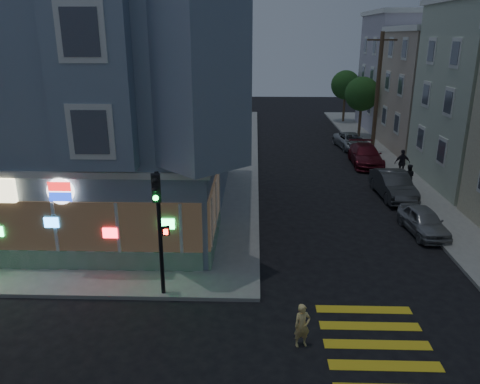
{
  "coord_description": "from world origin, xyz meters",
  "views": [
    {
      "loc": [
        2.75,
        -12.26,
        8.85
      ],
      "look_at": [
        2.15,
        6.34,
        2.61
      ],
      "focal_mm": 35.0,
      "sensor_mm": 36.0,
      "label": 1
    }
  ],
  "objects_px": {
    "street_tree_far": "(346,85)",
    "parked_car_d": "(351,141)",
    "traffic_signal": "(159,215)",
    "fire_hydrant": "(404,187)",
    "parked_car_c": "(366,155)",
    "pedestrian_b": "(402,163)",
    "utility_pole": "(377,92)",
    "pedestrian_a": "(408,177)",
    "running_child": "(302,326)",
    "parked_car_b": "(393,185)",
    "parked_car_a": "(424,221)",
    "street_tree_near": "(362,94)"
  },
  "relations": [
    {
      "from": "pedestrian_a",
      "to": "parked_car_c",
      "type": "relative_size",
      "value": 0.3
    },
    {
      "from": "parked_car_c",
      "to": "fire_hydrant",
      "type": "xyz_separation_m",
      "value": [
        0.6,
        -7.12,
        -0.11
      ]
    },
    {
      "from": "parked_car_b",
      "to": "utility_pole",
      "type": "bearing_deg",
      "value": 80.27
    },
    {
      "from": "parked_car_c",
      "to": "fire_hydrant",
      "type": "relative_size",
      "value": 5.65
    },
    {
      "from": "fire_hydrant",
      "to": "street_tree_far",
      "type": "bearing_deg",
      "value": 87.9
    },
    {
      "from": "pedestrian_b",
      "to": "traffic_signal",
      "type": "distance_m",
      "value": 19.95
    },
    {
      "from": "pedestrian_b",
      "to": "traffic_signal",
      "type": "relative_size",
      "value": 0.39
    },
    {
      "from": "parked_car_a",
      "to": "parked_car_c",
      "type": "xyz_separation_m",
      "value": [
        0.02,
        12.27,
        0.11
      ]
    },
    {
      "from": "street_tree_near",
      "to": "parked_car_a",
      "type": "xyz_separation_m",
      "value": [
        -1.52,
        -21.72,
        -3.32
      ]
    },
    {
      "from": "street_tree_far",
      "to": "fire_hydrant",
      "type": "relative_size",
      "value": 6.05
    },
    {
      "from": "street_tree_far",
      "to": "pedestrian_b",
      "type": "bearing_deg",
      "value": -89.64
    },
    {
      "from": "parked_car_d",
      "to": "running_child",
      "type": "bearing_deg",
      "value": -111.6
    },
    {
      "from": "pedestrian_a",
      "to": "fire_hydrant",
      "type": "distance_m",
      "value": 1.38
    },
    {
      "from": "street_tree_near",
      "to": "parked_car_a",
      "type": "height_order",
      "value": "street_tree_near"
    },
    {
      "from": "utility_pole",
      "to": "parked_car_d",
      "type": "xyz_separation_m",
      "value": [
        -1.3,
        1.74,
        -4.17
      ]
    },
    {
      "from": "parked_car_b",
      "to": "parked_car_c",
      "type": "bearing_deg",
      "value": 87.31
    },
    {
      "from": "pedestrian_b",
      "to": "parked_car_d",
      "type": "height_order",
      "value": "pedestrian_b"
    },
    {
      "from": "street_tree_near",
      "to": "fire_hydrant",
      "type": "xyz_separation_m",
      "value": [
        -0.9,
        -16.58,
        -3.32
      ]
    },
    {
      "from": "pedestrian_a",
      "to": "parked_car_d",
      "type": "relative_size",
      "value": 0.33
    },
    {
      "from": "street_tree_near",
      "to": "street_tree_far",
      "type": "relative_size",
      "value": 1.0
    },
    {
      "from": "pedestrian_a",
      "to": "parked_car_d",
      "type": "height_order",
      "value": "pedestrian_a"
    },
    {
      "from": "street_tree_far",
      "to": "pedestrian_b",
      "type": "xyz_separation_m",
      "value": [
        0.13,
        -20.63,
        -2.92
      ]
    },
    {
      "from": "parked_car_b",
      "to": "parked_car_d",
      "type": "height_order",
      "value": "parked_car_b"
    },
    {
      "from": "parked_car_c",
      "to": "fire_hydrant",
      "type": "bearing_deg",
      "value": -83.05
    },
    {
      "from": "utility_pole",
      "to": "pedestrian_a",
      "type": "xyz_separation_m",
      "value": [
        -0.1,
        -9.37,
        -3.9
      ]
    },
    {
      "from": "utility_pole",
      "to": "parked_car_d",
      "type": "bearing_deg",
      "value": 126.71
    },
    {
      "from": "parked_car_c",
      "to": "street_tree_near",
      "type": "bearing_deg",
      "value": 83.12
    },
    {
      "from": "street_tree_far",
      "to": "parked_car_d",
      "type": "distance_m",
      "value": 12.78
    },
    {
      "from": "parked_car_d",
      "to": "parked_car_a",
      "type": "bearing_deg",
      "value": -97.69
    },
    {
      "from": "running_child",
      "to": "parked_car_b",
      "type": "bearing_deg",
      "value": 48.04
    },
    {
      "from": "running_child",
      "to": "parked_car_d",
      "type": "xyz_separation_m",
      "value": [
        6.49,
        26.09,
        -0.07
      ]
    },
    {
      "from": "utility_pole",
      "to": "pedestrian_b",
      "type": "xyz_separation_m",
      "value": [
        0.33,
        -6.63,
        -3.78
      ]
    },
    {
      "from": "pedestrian_b",
      "to": "utility_pole",
      "type": "bearing_deg",
      "value": -92.73
    },
    {
      "from": "parked_car_c",
      "to": "traffic_signal",
      "type": "relative_size",
      "value": 1.1
    },
    {
      "from": "street_tree_near",
      "to": "parked_car_c",
      "type": "xyz_separation_m",
      "value": [
        -1.5,
        -9.46,
        -3.22
      ]
    },
    {
      "from": "traffic_signal",
      "to": "fire_hydrant",
      "type": "relative_size",
      "value": 5.12
    },
    {
      "from": "running_child",
      "to": "pedestrian_b",
      "type": "xyz_separation_m",
      "value": [
        8.12,
        17.72,
        0.33
      ]
    },
    {
      "from": "parked_car_a",
      "to": "fire_hydrant",
      "type": "height_order",
      "value": "parked_car_a"
    },
    {
      "from": "street_tree_far",
      "to": "fire_hydrant",
      "type": "bearing_deg",
      "value": -92.1
    },
    {
      "from": "parked_car_b",
      "to": "street_tree_near",
      "type": "bearing_deg",
      "value": 82.12
    },
    {
      "from": "utility_pole",
      "to": "parked_car_a",
      "type": "height_order",
      "value": "utility_pole"
    },
    {
      "from": "parked_car_c",
      "to": "parked_car_d",
      "type": "relative_size",
      "value": 1.1
    },
    {
      "from": "pedestrian_b",
      "to": "parked_car_a",
      "type": "distance_m",
      "value": 9.25
    },
    {
      "from": "parked_car_b",
      "to": "traffic_signal",
      "type": "bearing_deg",
      "value": -137.29
    },
    {
      "from": "street_tree_far",
      "to": "parked_car_c",
      "type": "height_order",
      "value": "street_tree_far"
    },
    {
      "from": "parked_car_c",
      "to": "fire_hydrant",
      "type": "height_order",
      "value": "parked_car_c"
    },
    {
      "from": "parked_car_a",
      "to": "traffic_signal",
      "type": "relative_size",
      "value": 0.8
    },
    {
      "from": "utility_pole",
      "to": "parked_car_b",
      "type": "xyz_separation_m",
      "value": [
        -1.3,
        -10.52,
        -4.05
      ]
    },
    {
      "from": "street_tree_near",
      "to": "street_tree_far",
      "type": "bearing_deg",
      "value": 90.0
    },
    {
      "from": "parked_car_d",
      "to": "fire_hydrant",
      "type": "bearing_deg",
      "value": -94.84
    }
  ]
}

